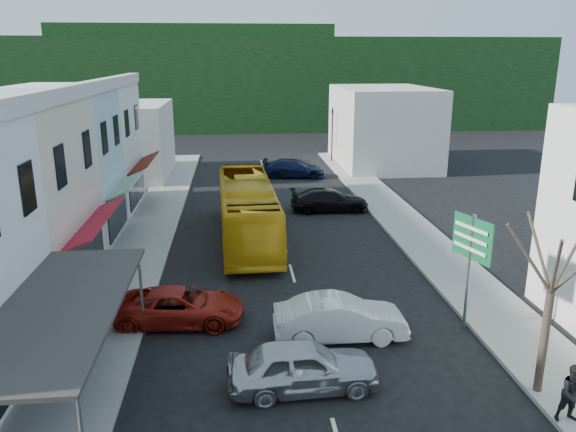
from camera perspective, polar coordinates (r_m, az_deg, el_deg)
The scene contains 18 objects.
ground at distance 22.60m, azimuth 1.47°, elevation -9.59°, with size 120.00×120.00×0.00m, color black.
sidewalk_left at distance 32.13m, azimuth -14.15°, elevation -2.03°, with size 3.00×52.00×0.15m, color gray.
sidewalk_right at distance 33.28m, azimuth 12.29°, elevation -1.28°, with size 3.00×52.00×0.15m, color gray.
shopfront_row at distance 27.73m, azimuth -26.45°, elevation 2.32°, with size 8.25×30.00×8.00m.
distant_block_left at distance 48.64m, azimuth -16.81°, elevation 7.36°, with size 8.00×10.00×6.00m, color #B7B2A8.
distant_block_right at distance 52.38m, azimuth 9.63°, elevation 8.95°, with size 8.00×12.00×7.00m, color #B7B2A8.
hillside at distance 85.37m, azimuth -4.91°, elevation 13.95°, with size 80.00×26.00×14.00m.
bus at distance 30.56m, azimuth -4.15°, elevation 0.39°, with size 2.50×11.60×3.10m, color gold.
car_silver at distance 17.50m, azimuth 1.51°, elevation -15.21°, with size 1.80×4.40×1.40m, color #B3B4B9.
car_white at distance 20.36m, azimuth 5.30°, elevation -10.51°, with size 1.80×4.40×1.40m, color silver.
car_red at distance 21.75m, azimuth -10.93°, elevation -8.93°, with size 1.90×4.60×1.40m, color maroon.
car_black_near at distance 36.45m, azimuth 4.22°, elevation 1.58°, with size 1.84×4.50×1.40m, color black.
car_navy_far at distance 46.56m, azimuth 0.61°, elevation 4.81°, with size 1.84×4.50×1.40m, color black.
pedestrian_left at distance 23.64m, azimuth -19.86°, elevation -6.75°, with size 0.60×0.40×1.70m, color black.
pedestrian_right at distance 17.62m, azimuth 27.03°, elevation -15.76°, with size 0.70×0.44×1.70m, color black.
direction_sign at distance 21.38m, azimuth 17.90°, elevation -5.53°, with size 0.82×1.95×4.39m, color #105D2F, non-canonical shape.
street_tree at distance 17.68m, azimuth 25.13°, elevation -7.09°, with size 2.40×2.40×6.58m, color #352921, non-canonical shape.
traffic_signal at distance 53.09m, azimuth 4.50°, elevation 8.17°, with size 0.78×1.12×5.09m, color black, non-canonical shape.
Camera 1 is at (-2.52, -20.22, 9.78)m, focal length 35.00 mm.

